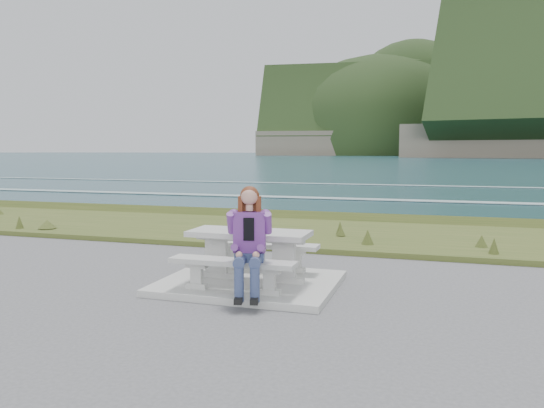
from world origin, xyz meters
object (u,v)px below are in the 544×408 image
bench_seaward (264,249)px  seated_woman (249,256)px  bench_landward (232,267)px  picnic_table (249,242)px

bench_seaward → seated_woman: (0.29, -1.54, 0.19)m
bench_landward → picnic_table: bearing=90.0°
bench_landward → bench_seaward: 1.40m
bench_seaward → seated_woman: size_ratio=1.22×
picnic_table → seated_woman: size_ratio=1.22×
bench_landward → bench_seaward: bearing=90.0°
picnic_table → seated_woman: (0.29, -0.84, -0.04)m
picnic_table → seated_woman: seated_woman is taller
picnic_table → bench_seaward: bearing=90.0°
picnic_table → bench_seaward: (0.00, 0.70, -0.23)m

